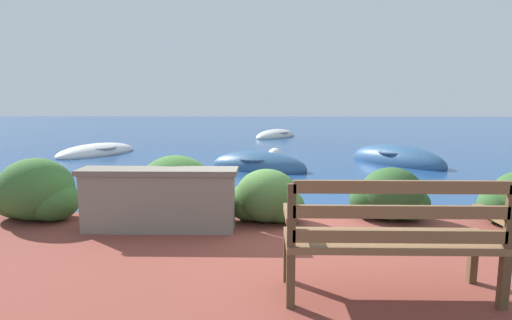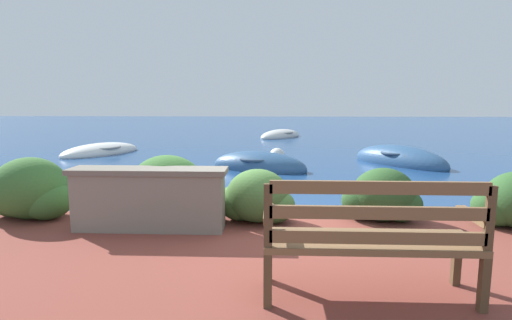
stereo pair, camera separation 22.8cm
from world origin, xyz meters
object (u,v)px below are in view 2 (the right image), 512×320
object	(u,v)px
rowboat_nearest	(259,167)
mooring_buoy	(277,156)
park_bench	(371,236)
rowboat_far	(101,152)
rowboat_mid	(399,161)
rowboat_outer	(280,136)

from	to	relation	value
rowboat_nearest	mooring_buoy	size ratio (longest dim) A/B	5.30
park_bench	rowboat_far	xyz separation A→B (m)	(-6.31, 9.77, -0.65)
rowboat_mid	rowboat_outer	distance (m)	8.59
rowboat_mid	rowboat_far	bearing A→B (deg)	-136.26
rowboat_nearest	park_bench	bearing A→B (deg)	123.52
rowboat_far	park_bench	bearing A→B (deg)	-120.26
rowboat_far	rowboat_outer	bearing A→B (deg)	-16.61
rowboat_mid	rowboat_far	world-z (taller)	rowboat_mid
rowboat_mid	rowboat_far	xyz separation A→B (m)	(-8.99, 1.79, -0.02)
mooring_buoy	park_bench	bearing A→B (deg)	-86.12
rowboat_far	rowboat_outer	world-z (taller)	rowboat_outer
rowboat_nearest	rowboat_mid	xyz separation A→B (m)	(3.76, 1.00, 0.01)
park_bench	rowboat_far	size ratio (longest dim) A/B	0.50
park_bench	rowboat_outer	bearing A→B (deg)	93.67
rowboat_mid	rowboat_outer	world-z (taller)	rowboat_mid
park_bench	rowboat_mid	size ratio (longest dim) A/B	0.53
park_bench	rowboat_nearest	size ratio (longest dim) A/B	0.58
mooring_buoy	rowboat_far	bearing A→B (deg)	171.21
park_bench	rowboat_far	world-z (taller)	park_bench
rowboat_nearest	rowboat_outer	bearing A→B (deg)	-69.62
rowboat_nearest	rowboat_far	world-z (taller)	rowboat_nearest
rowboat_mid	rowboat_outer	bearing A→B (deg)	165.93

